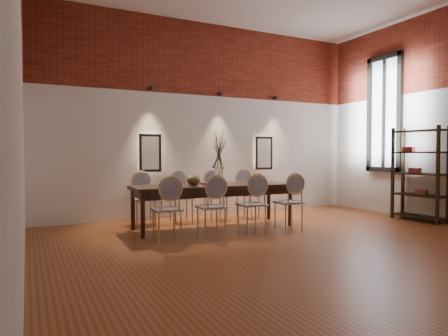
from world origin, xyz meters
name	(u,v)px	position (x,y,z in m)	size (l,w,h in m)	color
floor	(317,251)	(0.00, 0.00, -0.01)	(7.00, 7.00, 0.02)	brown
wall_back	(208,120)	(0.00, 3.55, 2.00)	(7.00, 0.10, 4.00)	silver
wall_left	(14,76)	(-3.55, 0.00, 2.00)	(0.10, 7.00, 4.00)	silver
brick_band_back	(210,60)	(0.00, 3.48, 3.25)	(7.00, 0.02, 1.50)	maroon
niche_left	(150,153)	(-1.30, 3.45, 1.30)	(0.36, 0.06, 0.66)	#FFEAC6
niche_right	(263,153)	(1.30, 3.45, 1.30)	(0.36, 0.06, 0.66)	#FFEAC6
spot_fixture_left	(150,88)	(-1.30, 3.42, 2.55)	(0.08, 0.08, 0.10)	black
spot_fixture_mid	(220,94)	(0.20, 3.42, 2.55)	(0.08, 0.08, 0.10)	black
spot_fixture_right	(275,98)	(1.60, 3.42, 2.55)	(0.08, 0.08, 0.10)	black
window_glass	(385,114)	(3.46, 2.00, 2.15)	(0.02, 0.78, 2.38)	silver
window_frame	(384,114)	(3.44, 2.00, 2.15)	(0.08, 0.90, 2.50)	black
window_mullion	(384,114)	(3.44, 2.00, 2.15)	(0.06, 0.06, 2.40)	black
dining_table	(214,206)	(-0.55, 2.09, 0.38)	(2.82, 0.90, 0.75)	#321D13
chair_near_a	(167,209)	(-1.63, 1.40, 0.47)	(0.44, 0.44, 0.94)	tan
chair_near_b	(211,207)	(-0.93, 1.38, 0.47)	(0.44, 0.44, 0.94)	tan
chair_near_c	(252,204)	(-0.23, 1.35, 0.47)	(0.44, 0.44, 0.94)	tan
chair_near_d	(289,202)	(0.48, 1.32, 0.47)	(0.44, 0.44, 0.94)	tan
chair_far_a	(144,199)	(-1.58, 2.86, 0.47)	(0.44, 0.44, 0.94)	tan
chair_far_b	(181,197)	(-0.88, 2.84, 0.47)	(0.44, 0.44, 0.94)	tan
chair_far_c	(216,196)	(-0.17, 2.81, 0.47)	(0.44, 0.44, 0.94)	tan
chair_far_d	(248,194)	(0.53, 2.79, 0.47)	(0.44, 0.44, 0.94)	tan
vase	(219,176)	(-0.45, 2.09, 0.90)	(0.14, 0.14, 0.30)	silver
dried_branches	(219,150)	(-0.45, 2.09, 1.35)	(0.50, 0.50, 0.70)	brown
bowl	(194,180)	(-0.94, 2.06, 0.84)	(0.24, 0.24, 0.18)	brown
book	(208,183)	(-0.60, 2.22, 0.77)	(0.26, 0.18, 0.03)	#7C1C56
shelving_rack	(419,174)	(3.28, 0.99, 0.90)	(0.38, 1.00, 1.80)	black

